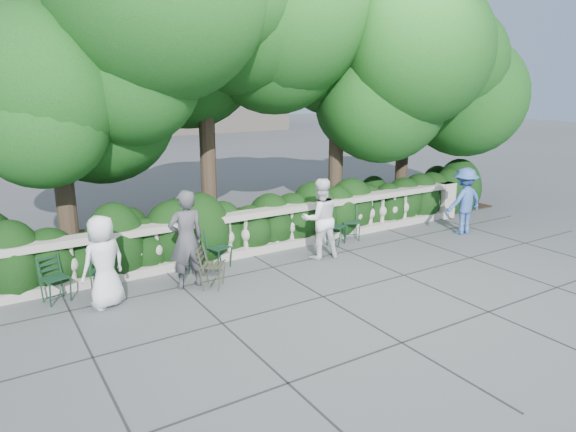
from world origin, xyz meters
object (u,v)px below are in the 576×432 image
chair_f (341,245)px  person_businessman (104,262)px  chair_e (351,241)px  person_woman_grey (186,239)px  chair_d (224,269)px  person_older_blue (464,201)px  chair_b (61,304)px  chair_a (107,296)px  chair_weathered (221,288)px  person_casual_man (320,219)px  chair_c (198,273)px

chair_f → person_businessman: (-5.54, -0.54, 0.81)m
chair_e → person_woman_grey: bearing=-145.6°
person_woman_grey → chair_d: bearing=-153.3°
person_businessman → person_older_blue: 8.78m
person_woman_grey → chair_f: bearing=-173.4°
chair_b → chair_a: bearing=-22.0°
chair_d → person_woman_grey: 1.43m
chair_weathered → person_older_blue: (6.77, 0.02, 0.85)m
person_businessman → person_casual_man: (4.60, 0.13, 0.08)m
person_casual_man → chair_c: bearing=0.6°
chair_d → person_older_blue: person_older_blue is taller
chair_c → person_woman_grey: bearing=-117.4°
chair_c → chair_f: size_ratio=1.00×
chair_d → chair_weathered: bearing=-137.0°
chair_c → chair_weathered: 0.97m
person_woman_grey → person_casual_man: 3.09m
person_businessman → chair_e: bearing=165.3°
chair_b → person_casual_man: 5.36m
chair_a → chair_b: (-0.76, 0.08, 0.00)m
chair_a → chair_weathered: 2.06m
chair_a → chair_c: 1.88m
chair_a → person_businessman: person_businessman is taller
chair_c → person_woman_grey: size_ratio=0.45×
chair_a → chair_b: 0.76m
person_casual_man → person_older_blue: (4.17, -0.42, -0.04)m
person_businessman → chair_f: bearing=164.5°
person_businessman → chair_weathered: bearing=150.1°
chair_b → chair_weathered: (2.68, -0.81, 0.00)m
person_woman_grey → person_businessman: bearing=2.3°
chair_f → person_woman_grey: size_ratio=0.45×
person_businessman → person_woman_grey: size_ratio=0.86×
person_woman_grey → person_older_blue: person_woman_grey is taller
person_woman_grey → chair_a: bearing=-14.4°
chair_f → chair_a: bearing=154.2°
chair_d → person_older_blue: 6.41m
person_older_blue → person_casual_man: bearing=-2.9°
chair_c → person_older_blue: size_ratio=0.49×
chair_d → person_older_blue: size_ratio=0.49×
chair_a → person_older_blue: size_ratio=0.49×
chair_e → person_casual_man: bearing=-131.6°
person_casual_man → person_woman_grey: bearing=13.1°
chair_e → person_older_blue: person_older_blue is taller
chair_c → chair_a: bearing=-164.2°
chair_f → person_woman_grey: person_woman_grey is taller
chair_b → person_businessman: (0.67, -0.50, 0.81)m
chair_a → chair_d: (2.39, 0.12, 0.00)m
chair_b → person_older_blue: person_older_blue is taller
chair_b → chair_c: (2.62, 0.16, 0.00)m
chair_weathered → person_businessman: person_businessman is taller
person_casual_man → person_older_blue: size_ratio=1.04×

